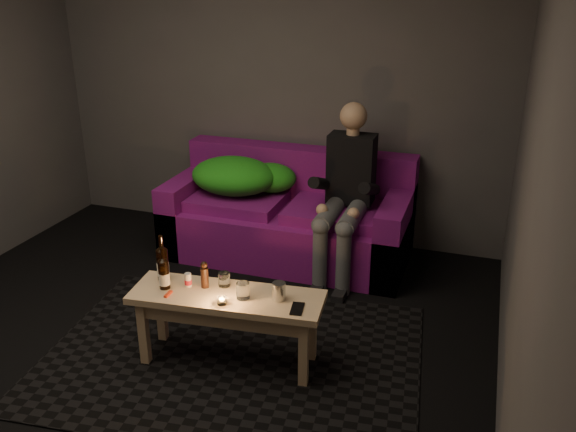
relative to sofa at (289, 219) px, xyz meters
name	(u,v)px	position (x,y,z in m)	size (l,w,h in m)	color
floor	(147,369)	(-0.29, -1.82, -0.31)	(4.50, 4.50, 0.00)	black
room	(166,82)	(-0.29, -1.35, 1.34)	(4.50, 4.50, 4.50)	silver
rug	(233,355)	(0.15, -1.53, -0.30)	(2.29, 1.66, 0.01)	black
sofa	(289,219)	(0.00, 0.00, 0.00)	(1.97, 0.89, 0.85)	#70107B
green_blanket	(241,176)	(-0.42, -0.01, 0.33)	(0.87, 0.59, 0.30)	#27971B
person	(346,189)	(0.51, -0.16, 0.37)	(0.35, 0.82, 1.32)	black
coffee_table	(227,306)	(0.15, -1.58, 0.08)	(1.18, 0.48, 0.47)	#DEB582
beer_bottle_a	(163,263)	(-0.29, -1.53, 0.27)	(0.07, 0.07, 0.29)	black
beer_bottle_b	(164,273)	(-0.23, -1.63, 0.26)	(0.07, 0.07, 0.26)	black
salt_shaker	(188,280)	(-0.11, -1.57, 0.20)	(0.04, 0.04, 0.09)	silver
pepper_mill	(205,278)	(-0.01, -1.54, 0.22)	(0.05, 0.05, 0.13)	black
tumbler_back	(224,279)	(0.09, -1.49, 0.20)	(0.07, 0.07, 0.08)	white
tealight	(222,301)	(0.17, -1.69, 0.18)	(0.05, 0.05, 0.04)	white
tumbler_front	(243,291)	(0.26, -1.59, 0.21)	(0.08, 0.08, 0.10)	white
steel_cup	(279,291)	(0.46, -1.54, 0.21)	(0.08, 0.08, 0.11)	#ABAFB2
smartphone	(297,309)	(0.59, -1.61, 0.16)	(0.07, 0.14, 0.01)	black
red_lighter	(168,294)	(-0.17, -1.70, 0.17)	(0.02, 0.07, 0.01)	red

